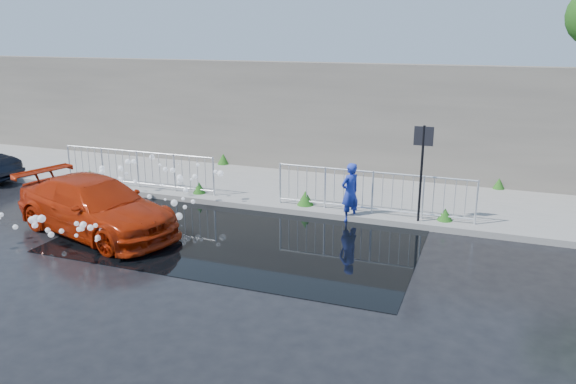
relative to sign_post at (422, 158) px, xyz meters
name	(u,v)px	position (x,y,z in m)	size (l,w,h in m)	color
ground	(204,249)	(-4.20, -3.10, -1.72)	(90.00, 90.00, 0.00)	black
pavement	(285,188)	(-4.20, 1.90, -1.65)	(30.00, 4.00, 0.15)	gray
curb	(258,207)	(-4.20, -0.10, -1.64)	(30.00, 0.25, 0.16)	gray
retaining_wall	(309,117)	(-4.20, 4.10, 0.18)	(30.00, 0.60, 3.50)	#5F5850
puddle	(244,236)	(-3.70, -2.10, -1.72)	(8.00, 5.00, 0.01)	black
sign_post	(422,158)	(0.00, 0.00, 0.00)	(0.45, 0.06, 2.50)	black
railing_left	(138,168)	(-8.20, 0.25, -0.99)	(5.05, 0.05, 1.10)	silver
railing_right	(373,191)	(-1.20, 0.25, -0.99)	(5.05, 0.05, 1.10)	silver
weeds	(269,183)	(-4.50, 1.40, -1.40)	(12.17, 3.93, 0.39)	#154F15
water_spray	(120,193)	(-7.08, -2.08, -1.02)	(3.75, 5.77, 1.04)	white
red_car	(96,206)	(-7.05, -3.06, -1.07)	(1.83, 4.49, 1.30)	#A32106
person	(350,192)	(-1.69, -0.10, -0.98)	(0.54, 0.36, 1.49)	#2134A9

